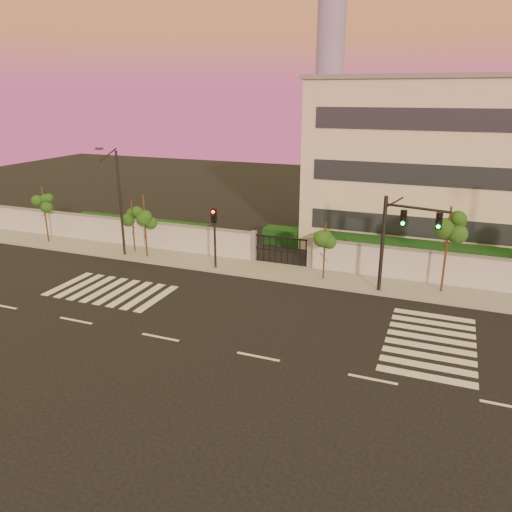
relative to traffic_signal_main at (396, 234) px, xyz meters
name	(u,v)px	position (x,y,z in m)	size (l,w,h in m)	color
ground	(258,357)	(-4.55, -9.54, -3.61)	(120.00, 120.00, 0.00)	black
sidewalk	(319,277)	(-4.55, 0.96, -3.53)	(60.00, 3.00, 0.15)	gray
perimeter_wall	(327,256)	(-4.45, 2.46, -2.54)	(60.00, 0.36, 2.20)	#B3B6BB
hedge_row	(351,249)	(-3.38, 5.19, -2.79)	(41.00, 4.25, 1.80)	black
institutional_building	(482,164)	(4.45, 12.44, 2.55)	(24.40, 12.40, 12.25)	beige
road_markings	(256,317)	(-6.13, -5.79, -3.60)	(57.00, 7.62, 0.02)	silver
street_tree_a	(44,203)	(-25.90, 0.78, -0.38)	(1.40, 1.12, 4.38)	#382314
street_tree_b	(132,214)	(-18.27, 1.13, -0.71)	(1.33, 1.06, 3.93)	#382314
street_tree_c	(145,212)	(-16.79, 0.48, -0.27)	(1.50, 1.20, 4.53)	#382314
street_tree_d	(325,239)	(-4.17, 0.65, -0.91)	(1.32, 1.05, 3.67)	#382314
street_tree_e	(449,230)	(2.70, 1.16, 0.19)	(1.59, 1.27, 5.16)	#382314
traffic_signal_main	(396,234)	(0.00, 0.00, 0.00)	(3.57, 0.97, 5.70)	black
traffic_signal_secondary	(214,230)	(-11.33, 0.12, -0.95)	(0.33, 0.33, 4.19)	black
streetlight_west	(119,199)	(-18.55, 0.08, 0.60)	(0.46, 1.87, 7.78)	black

